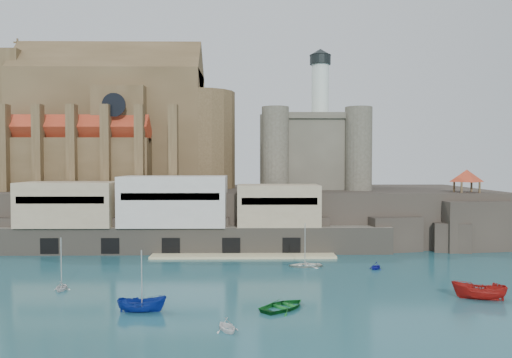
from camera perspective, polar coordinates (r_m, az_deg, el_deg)
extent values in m
plane|color=#194853|center=(64.66, -3.47, -11.89)|extent=(300.00, 300.00, 0.00)
cube|color=black|center=(103.28, -2.44, -3.85)|extent=(100.00, 34.00, 10.00)
cube|color=black|center=(96.25, -26.11, -5.68)|extent=(9.00, 5.00, 6.00)
cube|color=black|center=(90.61, -16.87, -6.03)|extent=(9.00, 5.00, 6.00)
cube|color=black|center=(87.47, -6.04, -6.24)|extent=(9.00, 5.00, 6.00)
cube|color=black|center=(87.58, 5.17, -6.23)|extent=(9.00, 5.00, 6.00)
cube|color=black|center=(90.64, 15.34, -6.01)|extent=(9.00, 5.00, 6.00)
cube|color=#6E6658|center=(86.92, -8.09, -6.80)|extent=(70.00, 6.00, 4.50)
cube|color=#D1C28B|center=(82.16, -1.47, -8.78)|extent=(30.00, 4.00, 0.40)
cube|color=black|center=(89.74, -22.51, -7.08)|extent=(3.00, 0.40, 2.60)
cube|color=black|center=(86.57, -16.30, -7.33)|extent=(3.00, 0.40, 2.60)
cube|color=black|center=(84.47, -9.69, -7.51)|extent=(3.00, 0.40, 2.60)
cube|color=black|center=(83.52, -2.84, -7.60)|extent=(3.00, 0.40, 2.60)
cube|color=black|center=(83.77, 4.07, -7.57)|extent=(3.00, 0.40, 2.60)
cube|color=tan|center=(91.88, -20.51, -2.66)|extent=(16.00, 9.00, 7.50)
cube|color=beige|center=(87.43, -9.33, -2.47)|extent=(18.00, 9.00, 8.50)
cube|color=tan|center=(86.68, 2.54, -2.98)|extent=(14.00, 8.00, 7.00)
cube|color=brown|center=(108.82, -16.30, 5.33)|extent=(38.00, 14.00, 24.00)
cube|color=brown|center=(110.19, -16.36, 11.58)|extent=(38.00, 13.01, 13.01)
cylinder|color=brown|center=(105.27, -6.24, 4.43)|extent=(14.00, 14.00, 20.00)
cube|color=brown|center=(107.73, -14.24, 4.32)|extent=(10.00, 20.00, 20.00)
cube|color=brown|center=(100.74, -19.90, 1.59)|extent=(28.00, 5.00, 10.00)
cube|color=brown|center=(118.86, -16.91, 1.66)|extent=(28.00, 5.00, 10.00)
cube|color=#AC341D|center=(100.92, -19.95, 5.34)|extent=(28.00, 5.66, 5.66)
cube|color=#AC341D|center=(119.01, -16.94, 4.84)|extent=(28.00, 5.66, 5.66)
cube|color=brown|center=(115.47, -25.49, 6.02)|extent=(4.00, 10.00, 28.00)
cylinder|color=black|center=(96.52, -15.94, 8.16)|extent=(4.40, 0.30, 4.40)
cube|color=brown|center=(102.60, -26.83, 3.17)|extent=(1.60, 2.20, 16.00)
cube|color=brown|center=(100.04, -23.63, 3.25)|extent=(1.60, 2.20, 16.00)
cube|color=brown|center=(97.81, -20.28, 3.33)|extent=(1.60, 2.20, 16.00)
cube|color=brown|center=(95.92, -16.78, 3.40)|extent=(1.60, 2.20, 16.00)
cube|color=brown|center=(94.41, -13.15, 3.45)|extent=(1.60, 2.20, 16.00)
cube|color=brown|center=(93.28, -9.42, 3.50)|extent=(1.60, 2.20, 16.00)
cube|color=#4E4A3D|center=(104.53, 6.38, 2.80)|extent=(16.00, 16.00, 14.00)
cube|color=#4E4A3D|center=(104.90, 6.39, 6.84)|extent=(17.00, 17.00, 1.20)
cylinder|color=#4E4A3D|center=(95.87, 2.22, 3.48)|extent=(5.20, 5.20, 16.00)
cylinder|color=#4E4A3D|center=(98.02, 11.62, 3.41)|extent=(5.20, 5.20, 16.00)
cylinder|color=#4E4A3D|center=(111.84, 1.79, 3.27)|extent=(5.20, 5.20, 16.00)
cylinder|color=#4E4A3D|center=(113.70, 9.88, 3.22)|extent=(5.20, 5.20, 16.00)
cylinder|color=silver|center=(107.75, 7.34, 9.71)|extent=(3.60, 3.60, 12.00)
cylinder|color=black|center=(108.91, 7.36, 13.36)|extent=(4.40, 4.40, 2.00)
cone|color=black|center=(109.24, 7.36, 14.18)|extent=(4.60, 4.60, 1.40)
cube|color=black|center=(97.56, 22.88, -4.73)|extent=(12.00, 10.00, 8.70)
cube|color=black|center=(93.51, 21.35, -6.14)|extent=(6.00, 5.00, 5.00)
cube|color=black|center=(101.61, 25.01, -5.26)|extent=(5.00, 4.00, 6.00)
cube|color=brown|center=(97.15, 22.92, -2.09)|extent=(4.20, 4.20, 0.30)
cylinder|color=brown|center=(94.96, 22.43, -1.30)|extent=(0.36, 0.36, 3.20)
cylinder|color=brown|center=(96.27, 24.18, -1.28)|extent=(0.36, 0.36, 3.20)
cylinder|color=brown|center=(97.90, 21.69, -1.20)|extent=(0.36, 0.36, 3.20)
cylinder|color=brown|center=(99.17, 23.40, -1.18)|extent=(0.36, 0.36, 3.20)
pyramid|color=#AC341D|center=(96.95, 22.95, 0.35)|extent=(6.40, 6.40, 2.20)
imported|color=white|center=(47.78, -3.34, -16.95)|extent=(3.01, 2.59, 2.98)
imported|color=navy|center=(54.58, -12.90, -14.57)|extent=(2.02, 1.97, 5.08)
imported|color=#116320|center=(54.42, 3.20, -14.57)|extent=(3.71, 3.83, 5.79)
imported|color=silver|center=(65.92, -21.33, -11.75)|extent=(2.46, 1.53, 2.81)
imported|color=#A21813|center=(62.97, 24.13, -12.44)|extent=(2.81, 2.77, 5.91)
imported|color=silver|center=(75.15, 5.61, -9.93)|extent=(1.46, 3.68, 5.01)
imported|color=#131696|center=(75.19, 13.52, -9.97)|extent=(2.65, 2.49, 2.64)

